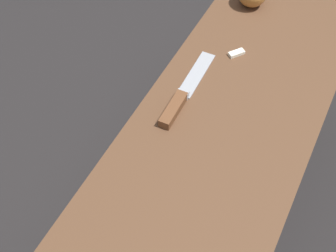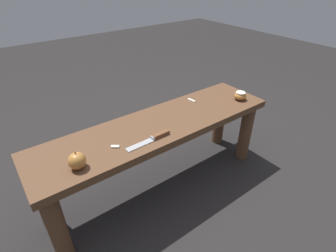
{
  "view_description": "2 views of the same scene",
  "coord_description": "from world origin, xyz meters",
  "views": [
    {
      "loc": [
        -0.5,
        -0.16,
        1.19
      ],
      "look_at": [
        0.0,
        0.09,
        0.48
      ],
      "focal_mm": 50.0,
      "sensor_mm": 36.0,
      "label": 1
    },
    {
      "loc": [
        0.67,
        0.98,
        1.18
      ],
      "look_at": [
        0.0,
        0.09,
        0.48
      ],
      "focal_mm": 28.0,
      "sensor_mm": 36.0,
      "label": 2
    }
  ],
  "objects": [
    {
      "name": "ground_plane",
      "position": [
        0.0,
        0.0,
        0.0
      ],
      "size": [
        8.0,
        8.0,
        0.0
      ],
      "primitive_type": "plane",
      "color": "black"
    },
    {
      "name": "knife",
      "position": [
        0.1,
        0.11,
        0.46
      ],
      "size": [
        0.24,
        0.04,
        0.02
      ],
      "rotation": [
        0.0,
        0.0,
        0.02
      ],
      "color": "#9EA0A5",
      "rests_on": "wooden_bench"
    },
    {
      "name": "wooden_bench",
      "position": [
        0.0,
        0.0,
        0.35
      ],
      "size": [
        1.37,
        0.36,
        0.45
      ],
      "color": "brown",
      "rests_on": "ground_plane"
    },
    {
      "name": "apple_slice_near_knife",
      "position": [
        0.28,
        0.05,
        0.45
      ],
      "size": [
        0.04,
        0.04,
        0.01
      ],
      "color": "white",
      "rests_on": "wooden_bench"
    }
  ]
}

